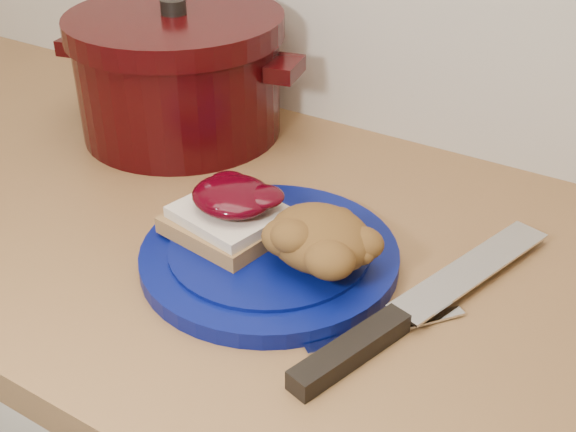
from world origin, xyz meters
The scene contains 7 objects.
plate centered at (0.05, 1.46, 0.91)m, with size 0.27×0.27×0.02m, color #060D54.
sandwich centered at (0.00, 1.46, 0.95)m, with size 0.13×0.11×0.06m.
stuffing_mound centered at (0.11, 1.46, 0.95)m, with size 0.11×0.09×0.05m, color brown.
chef_knife centered at (0.20, 1.42, 0.91)m, with size 0.12×0.35×0.02m.
butter_knife centered at (0.20, 1.42, 0.90)m, with size 0.16×0.01×0.00m, color silver.
dutch_oven centered at (-0.23, 1.66, 0.98)m, with size 0.35×0.35×0.18m.
pepper_grinder centered at (-0.37, 1.69, 0.96)m, with size 0.07×0.07×0.12m.
Camera 1 is at (0.39, 0.95, 1.34)m, focal length 45.00 mm.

